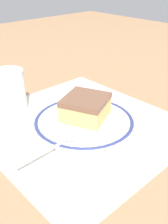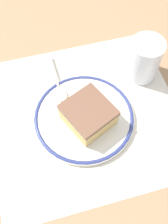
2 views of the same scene
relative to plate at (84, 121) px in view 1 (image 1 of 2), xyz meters
name	(u,v)px [view 1 (image 1 of 2)]	position (x,y,z in m)	size (l,w,h in m)	color
ground_plane	(79,125)	(-0.01, -0.01, -0.01)	(2.40, 2.40, 0.00)	#9E7551
placemat	(79,125)	(-0.01, -0.01, -0.01)	(0.42, 0.39, 0.00)	beige
plate	(84,121)	(0.00, 0.00, 0.00)	(0.22, 0.22, 0.01)	silver
cake_slice	(87,108)	(0.00, 0.01, 0.03)	(0.12, 0.12, 0.05)	#DBB76B
spoon	(64,141)	(0.04, -0.09, 0.01)	(0.03, 0.15, 0.01)	silver
cup	(10,94)	(-0.17, -0.09, 0.04)	(0.08, 0.08, 0.10)	silver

